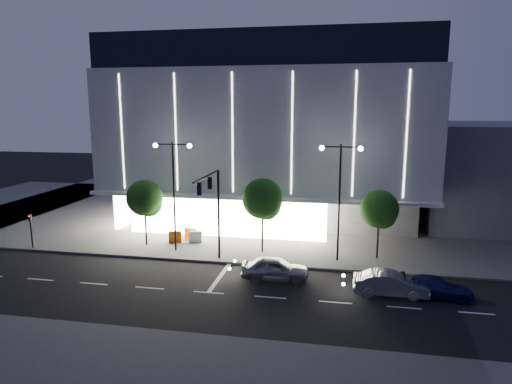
{
  "coord_description": "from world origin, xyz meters",
  "views": [
    {
      "loc": [
        10.1,
        -27.89,
        11.64
      ],
      "look_at": [
        3.44,
        7.21,
        5.0
      ],
      "focal_mm": 32.0,
      "sensor_mm": 36.0,
      "label": 1
    }
  ],
  "objects_px": {
    "car_lead": "(275,268)",
    "car_third": "(437,287)",
    "tree_mid": "(263,201)",
    "tree_left": "(145,200)",
    "car_second": "(391,284)",
    "ped_signal_far": "(31,227)",
    "barrier_b": "(196,237)",
    "street_lamp_west": "(174,180)",
    "tree_right": "(379,211)",
    "barrier_c": "(175,237)",
    "traffic_mast": "(213,200)",
    "street_lamp_east": "(340,185)",
    "barrier_a": "(191,234)"
  },
  "relations": [
    {
      "from": "car_third",
      "to": "tree_mid",
      "type": "bearing_deg",
      "value": 66.94
    },
    {
      "from": "traffic_mast",
      "to": "tree_right",
      "type": "bearing_deg",
      "value": 17.02
    },
    {
      "from": "traffic_mast",
      "to": "car_lead",
      "type": "height_order",
      "value": "traffic_mast"
    },
    {
      "from": "street_lamp_west",
      "to": "car_third",
      "type": "bearing_deg",
      "value": -15.98
    },
    {
      "from": "car_third",
      "to": "tree_right",
      "type": "bearing_deg",
      "value": 30.84
    },
    {
      "from": "car_lead",
      "to": "car_third",
      "type": "bearing_deg",
      "value": -99.79
    },
    {
      "from": "tree_left",
      "to": "tree_right",
      "type": "distance_m",
      "value": 19.0
    },
    {
      "from": "street_lamp_east",
      "to": "tree_right",
      "type": "distance_m",
      "value": 3.81
    },
    {
      "from": "car_lead",
      "to": "street_lamp_west",
      "type": "bearing_deg",
      "value": 59.13
    },
    {
      "from": "traffic_mast",
      "to": "street_lamp_west",
      "type": "relative_size",
      "value": 0.79
    },
    {
      "from": "street_lamp_east",
      "to": "car_second",
      "type": "distance_m",
      "value": 8.45
    },
    {
      "from": "tree_left",
      "to": "ped_signal_far",
      "type": "bearing_deg",
      "value": -164.39
    },
    {
      "from": "car_second",
      "to": "car_third",
      "type": "xyz_separation_m",
      "value": [
        2.8,
        0.27,
        -0.13
      ]
    },
    {
      "from": "street_lamp_west",
      "to": "barrier_a",
      "type": "height_order",
      "value": "street_lamp_west"
    },
    {
      "from": "street_lamp_east",
      "to": "tree_mid",
      "type": "distance_m",
      "value": 6.27
    },
    {
      "from": "car_lead",
      "to": "barrier_c",
      "type": "distance_m",
      "value": 11.66
    },
    {
      "from": "traffic_mast",
      "to": "barrier_c",
      "type": "bearing_deg",
      "value": 135.63
    },
    {
      "from": "ped_signal_far",
      "to": "car_lead",
      "type": "bearing_deg",
      "value": -8.07
    },
    {
      "from": "tree_left",
      "to": "tree_right",
      "type": "xyz_separation_m",
      "value": [
        19.0,
        -0.0,
        -0.15
      ]
    },
    {
      "from": "tree_left",
      "to": "car_second",
      "type": "bearing_deg",
      "value": -19.32
    },
    {
      "from": "car_third",
      "to": "barrier_a",
      "type": "xyz_separation_m",
      "value": [
        -18.98,
        8.72,
        0.02
      ]
    },
    {
      "from": "street_lamp_west",
      "to": "ped_signal_far",
      "type": "height_order",
      "value": "street_lamp_west"
    },
    {
      "from": "car_second",
      "to": "street_lamp_west",
      "type": "bearing_deg",
      "value": 70.2
    },
    {
      "from": "car_lead",
      "to": "tree_right",
      "type": "bearing_deg",
      "value": -56.82
    },
    {
      "from": "car_lead",
      "to": "barrier_a",
      "type": "bearing_deg",
      "value": 44.29
    },
    {
      "from": "barrier_a",
      "to": "barrier_b",
      "type": "xyz_separation_m",
      "value": [
        0.74,
        -0.81,
        0.0
      ]
    },
    {
      "from": "street_lamp_east",
      "to": "tree_mid",
      "type": "bearing_deg",
      "value": 170.31
    },
    {
      "from": "barrier_c",
      "to": "tree_mid",
      "type": "bearing_deg",
      "value": -27.72
    },
    {
      "from": "barrier_a",
      "to": "barrier_c",
      "type": "distance_m",
      "value": 1.54
    },
    {
      "from": "traffic_mast",
      "to": "tree_mid",
      "type": "height_order",
      "value": "traffic_mast"
    },
    {
      "from": "tree_mid",
      "to": "barrier_c",
      "type": "xyz_separation_m",
      "value": [
        -7.86,
        1.05,
        -3.68
      ]
    },
    {
      "from": "tree_left",
      "to": "tree_right",
      "type": "relative_size",
      "value": 1.04
    },
    {
      "from": "traffic_mast",
      "to": "tree_left",
      "type": "relative_size",
      "value": 1.24
    },
    {
      "from": "tree_left",
      "to": "tree_mid",
      "type": "distance_m",
      "value": 10.0
    },
    {
      "from": "traffic_mast",
      "to": "tree_mid",
      "type": "bearing_deg",
      "value": 50.58
    },
    {
      "from": "car_lead",
      "to": "barrier_b",
      "type": "bearing_deg",
      "value": 44.94
    },
    {
      "from": "tree_left",
      "to": "car_lead",
      "type": "relative_size",
      "value": 1.24
    },
    {
      "from": "tree_left",
      "to": "barrier_b",
      "type": "xyz_separation_m",
      "value": [
        3.88,
        1.4,
        -3.38
      ]
    },
    {
      "from": "tree_mid",
      "to": "car_lead",
      "type": "bearing_deg",
      "value": -71.74
    },
    {
      "from": "ped_signal_far",
      "to": "car_second",
      "type": "xyz_separation_m",
      "value": [
        28.35,
        -4.26,
        -1.13
      ]
    },
    {
      "from": "ped_signal_far",
      "to": "barrier_c",
      "type": "relative_size",
      "value": 2.73
    },
    {
      "from": "ped_signal_far",
      "to": "tree_right",
      "type": "xyz_separation_m",
      "value": [
        28.03,
        2.52,
        2.0
      ]
    },
    {
      "from": "car_second",
      "to": "barrier_b",
      "type": "relative_size",
      "value": 4.18
    },
    {
      "from": "tree_mid",
      "to": "street_lamp_east",
      "type": "bearing_deg",
      "value": -9.69
    },
    {
      "from": "street_lamp_east",
      "to": "tree_right",
      "type": "height_order",
      "value": "street_lamp_east"
    },
    {
      "from": "car_second",
      "to": "barrier_a",
      "type": "bearing_deg",
      "value": 60.53
    },
    {
      "from": "barrier_a",
      "to": "barrier_c",
      "type": "bearing_deg",
      "value": -120.71
    },
    {
      "from": "tree_left",
      "to": "barrier_a",
      "type": "xyz_separation_m",
      "value": [
        3.15,
        2.21,
        -3.38
      ]
    },
    {
      "from": "car_lead",
      "to": "car_third",
      "type": "distance_m",
      "value": 10.38
    },
    {
      "from": "barrier_c",
      "to": "street_lamp_west",
      "type": "bearing_deg",
      "value": -88.13
    }
  ]
}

